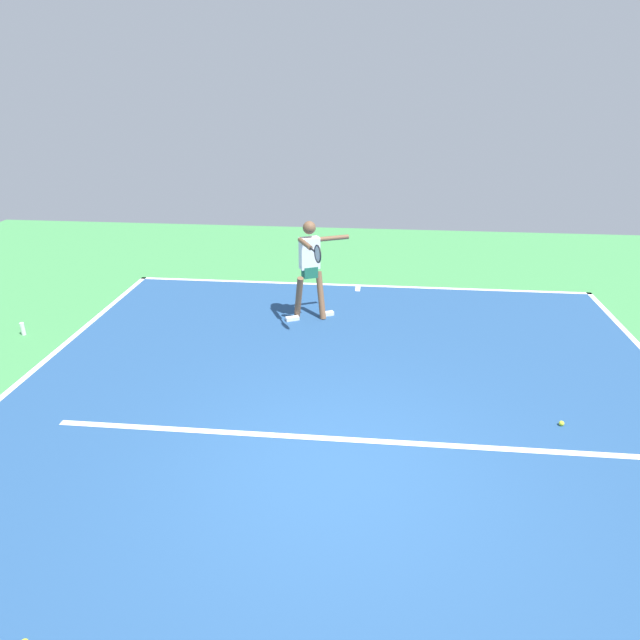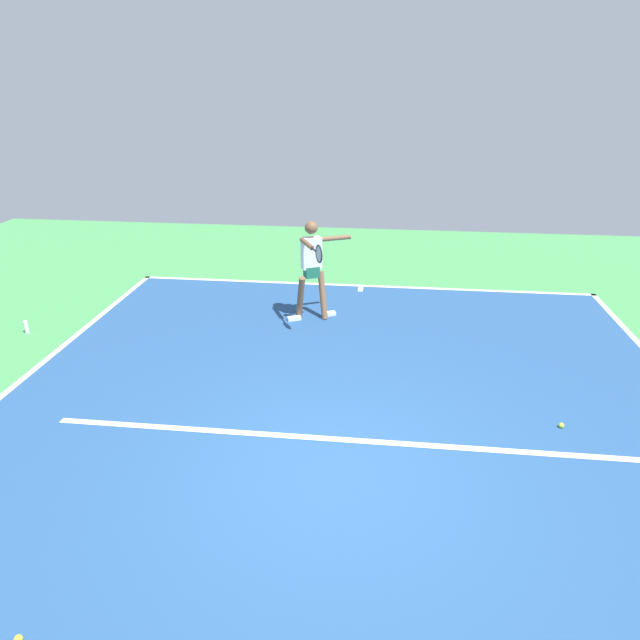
# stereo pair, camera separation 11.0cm
# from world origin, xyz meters

# --- Properties ---
(ground_plane) EXTENTS (22.12, 22.12, 0.00)m
(ground_plane) POSITION_xyz_m (0.00, 0.00, 0.00)
(ground_plane) COLOR #428E4C
(court_surface) EXTENTS (9.48, 12.40, 0.00)m
(court_surface) POSITION_xyz_m (0.00, 0.00, 0.00)
(court_surface) COLOR navy
(court_surface) RESTS_ON ground_plane
(court_line_baseline_near) EXTENTS (9.48, 0.10, 0.01)m
(court_line_baseline_near) POSITION_xyz_m (0.00, -6.15, 0.00)
(court_line_baseline_near) COLOR white
(court_line_baseline_near) RESTS_ON ground_plane
(court_line_service) EXTENTS (7.11, 0.10, 0.01)m
(court_line_service) POSITION_xyz_m (0.00, -0.63, 0.00)
(court_line_service) COLOR white
(court_line_service) RESTS_ON ground_plane
(court_line_centre_mark) EXTENTS (0.10, 0.30, 0.01)m
(court_line_centre_mark) POSITION_xyz_m (0.00, -5.95, 0.00)
(court_line_centre_mark) COLOR white
(court_line_centre_mark) RESTS_ON ground_plane
(tennis_player) EXTENTS (1.10, 1.38, 1.80)m
(tennis_player) POSITION_xyz_m (0.79, -4.29, 1.04)
(tennis_player) COLOR brown
(tennis_player) RESTS_ON ground_plane
(tennis_ball_near_player) EXTENTS (0.07, 0.07, 0.07)m
(tennis_ball_near_player) POSITION_xyz_m (-2.75, -1.20, 0.03)
(tennis_ball_near_player) COLOR #CCE033
(tennis_ball_near_player) RESTS_ON ground_plane
(water_bottle) EXTENTS (0.07, 0.07, 0.22)m
(water_bottle) POSITION_xyz_m (5.57, -3.09, 0.11)
(water_bottle) COLOR white
(water_bottle) RESTS_ON ground_plane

